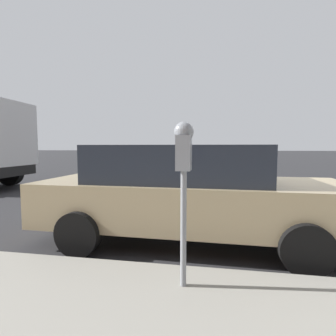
{
  "coord_description": "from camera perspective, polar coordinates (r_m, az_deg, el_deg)",
  "views": [
    {
      "loc": [
        -5.16,
        0.34,
        1.53
      ],
      "look_at": [
        -2.18,
        0.86,
        1.29
      ],
      "focal_mm": 28.0,
      "sensor_mm": 36.0,
      "label": 1
    }
  ],
  "objects": [
    {
      "name": "parking_meter",
      "position": [
        2.54,
        3.45,
        1.39
      ],
      "size": [
        0.21,
        0.19,
        1.63
      ],
      "color": "gray",
      "rests_on": "sidewalk"
    },
    {
      "name": "car_tan",
      "position": [
        4.25,
        4.17,
        -5.12
      ],
      "size": [
        2.05,
        4.81,
        1.56
      ],
      "rotation": [
        0.0,
        0.0,
        3.12
      ],
      "color": "tan",
      "rests_on": "ground_plane"
    },
    {
      "name": "ground_plane",
      "position": [
        5.4,
        13.36,
        -12.06
      ],
      "size": [
        220.0,
        220.0,
        0.0
      ],
      "primitive_type": "plane",
      "color": "#2B2B2D"
    }
  ]
}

